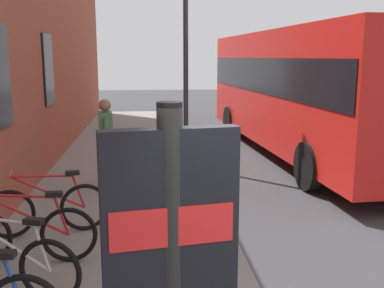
{
  "coord_description": "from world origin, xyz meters",
  "views": [
    {
      "loc": [
        -1.75,
        1.24,
        2.69
      ],
      "look_at": [
        4.37,
        0.63,
        1.5
      ],
      "focal_mm": 42.41,
      "sensor_mm": 36.0,
      "label": 1
    }
  ],
  "objects_px": {
    "pedestrian_near_bus": "(144,212)",
    "pedestrian_by_facade": "(173,146)",
    "bicycle_nearest_sign": "(6,264)",
    "bicycle_under_window": "(48,209)",
    "city_bus": "(303,85)",
    "street_lamp": "(186,31)",
    "bicycle_leaning_wall": "(27,234)",
    "pedestrian_crossing_street": "(106,135)"
  },
  "relations": [
    {
      "from": "pedestrian_by_facade",
      "to": "bicycle_under_window",
      "type": "bearing_deg",
      "value": 133.09
    },
    {
      "from": "bicycle_nearest_sign",
      "to": "pedestrian_by_facade",
      "type": "xyz_separation_m",
      "value": [
        3.61,
        -2.0,
        0.54
      ]
    },
    {
      "from": "bicycle_under_window",
      "to": "city_bus",
      "type": "relative_size",
      "value": 0.16
    },
    {
      "from": "bicycle_under_window",
      "to": "pedestrian_crossing_street",
      "type": "bearing_deg",
      "value": -15.78
    },
    {
      "from": "pedestrian_near_bus",
      "to": "bicycle_leaning_wall",
      "type": "bearing_deg",
      "value": 57.3
    },
    {
      "from": "bicycle_under_window",
      "to": "pedestrian_crossing_street",
      "type": "distance_m",
      "value": 2.51
    },
    {
      "from": "bicycle_nearest_sign",
      "to": "city_bus",
      "type": "bearing_deg",
      "value": -37.99
    },
    {
      "from": "bicycle_leaning_wall",
      "to": "pedestrian_by_facade",
      "type": "relative_size",
      "value": 1.17
    },
    {
      "from": "bicycle_leaning_wall",
      "to": "pedestrian_near_bus",
      "type": "height_order",
      "value": "pedestrian_near_bus"
    },
    {
      "from": "city_bus",
      "to": "street_lamp",
      "type": "relative_size",
      "value": 1.98
    },
    {
      "from": "city_bus",
      "to": "pedestrian_by_facade",
      "type": "relative_size",
      "value": 7.0
    },
    {
      "from": "bicycle_nearest_sign",
      "to": "street_lamp",
      "type": "distance_m",
      "value": 7.29
    },
    {
      "from": "pedestrian_near_bus",
      "to": "pedestrian_by_facade",
      "type": "relative_size",
      "value": 1.03
    },
    {
      "from": "bicycle_under_window",
      "to": "street_lamp",
      "type": "relative_size",
      "value": 0.33
    },
    {
      "from": "pedestrian_near_bus",
      "to": "pedestrian_by_facade",
      "type": "distance_m",
      "value": 3.75
    },
    {
      "from": "bicycle_nearest_sign",
      "to": "bicycle_leaning_wall",
      "type": "relative_size",
      "value": 0.96
    },
    {
      "from": "pedestrian_crossing_street",
      "to": "pedestrian_by_facade",
      "type": "xyz_separation_m",
      "value": [
        -0.51,
        -1.27,
        -0.15
      ]
    },
    {
      "from": "bicycle_leaning_wall",
      "to": "street_lamp",
      "type": "relative_size",
      "value": 0.33
    },
    {
      "from": "bicycle_under_window",
      "to": "pedestrian_by_facade",
      "type": "distance_m",
      "value": 2.7
    },
    {
      "from": "city_bus",
      "to": "pedestrian_by_facade",
      "type": "height_order",
      "value": "city_bus"
    },
    {
      "from": "city_bus",
      "to": "pedestrian_near_bus",
      "type": "xyz_separation_m",
      "value": [
        -7.51,
        4.29,
        -0.84
      ]
    },
    {
      "from": "bicycle_nearest_sign",
      "to": "pedestrian_crossing_street",
      "type": "xyz_separation_m",
      "value": [
        4.12,
        -0.73,
        0.69
      ]
    },
    {
      "from": "pedestrian_near_bus",
      "to": "pedestrian_crossing_street",
      "type": "xyz_separation_m",
      "value": [
        4.23,
        0.76,
        0.12
      ]
    },
    {
      "from": "pedestrian_near_bus",
      "to": "street_lamp",
      "type": "distance_m",
      "value": 6.83
    },
    {
      "from": "bicycle_leaning_wall",
      "to": "pedestrian_near_bus",
      "type": "xyz_separation_m",
      "value": [
        -0.95,
        -1.48,
        0.57
      ]
    },
    {
      "from": "bicycle_leaning_wall",
      "to": "street_lamp",
      "type": "distance_m",
      "value": 6.58
    },
    {
      "from": "bicycle_under_window",
      "to": "pedestrian_near_bus",
      "type": "relative_size",
      "value": 1.12
    },
    {
      "from": "pedestrian_by_facade",
      "to": "bicycle_leaning_wall",
      "type": "bearing_deg",
      "value": 144.15
    },
    {
      "from": "pedestrian_by_facade",
      "to": "street_lamp",
      "type": "bearing_deg",
      "value": -10.1
    },
    {
      "from": "bicycle_under_window",
      "to": "city_bus",
      "type": "xyz_separation_m",
      "value": [
        5.6,
        -5.71,
        1.41
      ]
    },
    {
      "from": "pedestrian_crossing_street",
      "to": "city_bus",
      "type": "bearing_deg",
      "value": -57.0
    },
    {
      "from": "bicycle_under_window",
      "to": "bicycle_nearest_sign",
      "type": "bearing_deg",
      "value": 177.7
    },
    {
      "from": "bicycle_nearest_sign",
      "to": "bicycle_leaning_wall",
      "type": "bearing_deg",
      "value": -0.41
    },
    {
      "from": "bicycle_leaning_wall",
      "to": "city_bus",
      "type": "relative_size",
      "value": 0.17
    },
    {
      "from": "pedestrian_near_bus",
      "to": "street_lamp",
      "type": "bearing_deg",
      "value": -8.82
    },
    {
      "from": "bicycle_under_window",
      "to": "pedestrian_by_facade",
      "type": "height_order",
      "value": "pedestrian_by_facade"
    },
    {
      "from": "bicycle_nearest_sign",
      "to": "pedestrian_near_bus",
      "type": "distance_m",
      "value": 1.6
    },
    {
      "from": "bicycle_nearest_sign",
      "to": "pedestrian_crossing_street",
      "type": "distance_m",
      "value": 4.24
    },
    {
      "from": "city_bus",
      "to": "street_lamp",
      "type": "xyz_separation_m",
      "value": [
        -1.13,
        3.3,
        1.37
      ]
    },
    {
      "from": "city_bus",
      "to": "pedestrian_crossing_street",
      "type": "bearing_deg",
      "value": 123.0
    },
    {
      "from": "bicycle_leaning_wall",
      "to": "city_bus",
      "type": "xyz_separation_m",
      "value": [
        6.56,
        -5.77,
        1.41
      ]
    },
    {
      "from": "pedestrian_near_bus",
      "to": "pedestrian_by_facade",
      "type": "bearing_deg",
      "value": -7.9
    }
  ]
}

